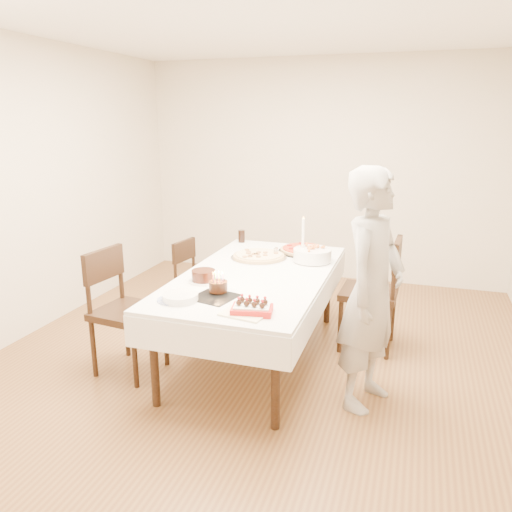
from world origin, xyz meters
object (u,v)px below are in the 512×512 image
(pizza_white, at_px, (259,256))
(pasta_bowl, at_px, (312,255))
(person, at_px, (372,290))
(cola_glass, at_px, (242,236))
(pizza_pepperoni, at_px, (304,250))
(taper_candle, at_px, (303,238))
(layer_cake, at_px, (204,276))
(strawberry_box, at_px, (252,308))
(chair_left_dessert, at_px, (128,312))
(chair_right_savory, at_px, (369,293))
(birthday_cake, at_px, (218,282))
(chair_left_savory, at_px, (200,282))
(dining_table, at_px, (256,316))

(pizza_white, height_order, pasta_bowl, pasta_bowl)
(person, bearing_deg, cola_glass, 64.05)
(cola_glass, bearing_deg, pizza_pepperoni, -14.97)
(pizza_pepperoni, height_order, taper_candle, taper_candle)
(pizza_white, xyz_separation_m, layer_cake, (-0.20, -0.78, 0.03))
(pizza_pepperoni, bearing_deg, strawberry_box, -89.14)
(chair_left_dessert, distance_m, person, 1.89)
(person, xyz_separation_m, taper_candle, (-0.70, 0.92, 0.11))
(pasta_bowl, relative_size, cola_glass, 2.68)
(chair_left_dessert, bearing_deg, chair_right_savory, -142.43)
(chair_left_dessert, height_order, birthday_cake, chair_left_dessert)
(chair_right_savory, bearing_deg, layer_cake, -142.86)
(chair_left_savory, xyz_separation_m, strawberry_box, (1.02, -1.40, 0.37))
(taper_candle, relative_size, birthday_cake, 2.84)
(layer_cake, height_order, birthday_cake, birthday_cake)
(pizza_white, distance_m, taper_candle, 0.44)
(person, height_order, pizza_pepperoni, person)
(dining_table, relative_size, chair_left_dessert, 2.13)
(chair_right_savory, distance_m, birthday_cake, 1.48)
(dining_table, height_order, birthday_cake, birthday_cake)
(dining_table, xyz_separation_m, chair_right_savory, (0.87, 0.51, 0.13))
(chair_left_dessert, distance_m, layer_cake, 0.67)
(dining_table, height_order, pizza_pepperoni, pizza_pepperoni)
(chair_right_savory, bearing_deg, chair_left_dessert, -147.31)
(pizza_pepperoni, height_order, cola_glass, cola_glass)
(cola_glass, xyz_separation_m, strawberry_box, (0.72, -1.81, -0.03))
(dining_table, distance_m, birthday_cake, 0.72)
(person, relative_size, layer_cake, 7.21)
(person, distance_m, strawberry_box, 0.84)
(pizza_pepperoni, xyz_separation_m, pasta_bowl, (0.15, -0.30, 0.04))
(chair_left_savory, xyz_separation_m, taper_candle, (1.04, -0.05, 0.54))
(pizza_pepperoni, height_order, layer_cake, layer_cake)
(chair_right_savory, height_order, pasta_bowl, chair_right_savory)
(pizza_white, distance_m, cola_glass, 0.64)
(chair_right_savory, bearing_deg, pizza_white, -174.25)
(pasta_bowl, xyz_separation_m, strawberry_box, (-0.12, -1.32, -0.03))
(taper_candle, bearing_deg, chair_left_savory, 177.19)
(chair_left_dessert, relative_size, layer_cake, 4.29)
(birthday_cake, bearing_deg, taper_candle, 69.82)
(pizza_pepperoni, relative_size, cola_glass, 3.85)
(cola_glass, bearing_deg, taper_candle, -31.59)
(chair_right_savory, xyz_separation_m, chair_left_savory, (-1.65, 0.06, -0.09))
(dining_table, relative_size, layer_cake, 9.14)
(pizza_pepperoni, xyz_separation_m, strawberry_box, (0.02, -1.62, 0.01))
(taper_candle, xyz_separation_m, cola_glass, (-0.75, 0.46, -0.14))
(layer_cake, relative_size, birthday_cake, 1.65)
(dining_table, relative_size, person, 1.27)
(chair_left_dessert, bearing_deg, cola_glass, -98.40)
(pizza_white, distance_m, pasta_bowl, 0.49)
(pizza_pepperoni, distance_m, birthday_cake, 1.37)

